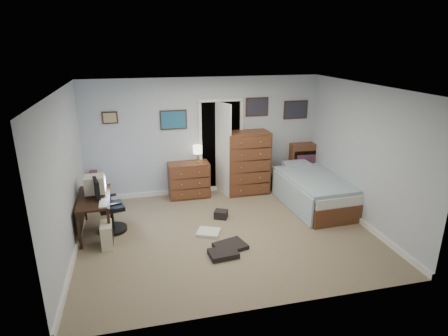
# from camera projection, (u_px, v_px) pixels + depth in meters

# --- Properties ---
(floor) EXTENTS (5.00, 4.00, 0.02)m
(floor) POSITION_uv_depth(u_px,v_px,m) (227.00, 233.00, 6.54)
(floor) COLOR #86765C
(floor) RESTS_ON ground
(computer_desk) EXTENTS (0.57, 1.17, 0.67)m
(computer_desk) POSITION_uv_depth(u_px,v_px,m) (90.00, 205.00, 6.41)
(computer_desk) COLOR black
(computer_desk) RESTS_ON floor
(crt_monitor) EXTENTS (0.36, 0.33, 0.32)m
(crt_monitor) POSITION_uv_depth(u_px,v_px,m) (95.00, 184.00, 6.47)
(crt_monitor) COLOR beige
(crt_monitor) RESTS_ON computer_desk
(keyboard) EXTENTS (0.15, 0.36, 0.02)m
(keyboard) POSITION_uv_depth(u_px,v_px,m) (103.00, 203.00, 6.09)
(keyboard) COLOR beige
(keyboard) RESTS_ON computer_desk
(pc_tower) EXTENTS (0.20, 0.38, 0.40)m
(pc_tower) POSITION_uv_depth(u_px,v_px,m) (107.00, 235.00, 6.06)
(pc_tower) COLOR beige
(pc_tower) RESTS_ON floor
(office_chair) EXTENTS (0.58, 0.58, 1.00)m
(office_chair) POSITION_uv_depth(u_px,v_px,m) (108.00, 211.00, 6.48)
(office_chair) COLOR black
(office_chair) RESTS_ON floor
(media_stack) EXTENTS (0.15, 0.15, 0.71)m
(media_stack) POSITION_uv_depth(u_px,v_px,m) (95.00, 187.00, 7.62)
(media_stack) COLOR maroon
(media_stack) RESTS_ON floor
(low_dresser) EXTENTS (0.86, 0.45, 0.76)m
(low_dresser) POSITION_uv_depth(u_px,v_px,m) (189.00, 180.00, 7.97)
(low_dresser) COLOR brown
(low_dresser) RESTS_ON floor
(table_lamp) EXTENTS (0.19, 0.19, 0.37)m
(table_lamp) POSITION_uv_depth(u_px,v_px,m) (198.00, 150.00, 7.80)
(table_lamp) COLOR gold
(table_lamp) RESTS_ON low_dresser
(doorway) EXTENTS (0.96, 1.12, 2.05)m
(doorway) POSITION_uv_depth(u_px,v_px,m) (218.00, 144.00, 8.39)
(doorway) COLOR black
(doorway) RESTS_ON floor
(tall_dresser) EXTENTS (0.95, 0.59, 1.37)m
(tall_dresser) POSITION_uv_depth(u_px,v_px,m) (247.00, 163.00, 8.13)
(tall_dresser) COLOR brown
(tall_dresser) RESTS_ON floor
(headboard_bookcase) EXTENTS (1.11, 0.32, 0.99)m
(headboard_bookcase) POSITION_uv_depth(u_px,v_px,m) (313.00, 163.00, 8.64)
(headboard_bookcase) COLOR brown
(headboard_bookcase) RESTS_ON floor
(bed) EXTENTS (1.19, 2.09, 0.67)m
(bed) POSITION_uv_depth(u_px,v_px,m) (312.00, 190.00, 7.60)
(bed) COLOR brown
(bed) RESTS_ON floor
(wall_posters) EXTENTS (4.38, 0.04, 0.60)m
(wall_posters) POSITION_uv_depth(u_px,v_px,m) (231.00, 113.00, 7.93)
(wall_posters) COLOR #331E11
(wall_posters) RESTS_ON floor
(floor_clutter) EXTENTS (0.78, 1.63, 0.15)m
(floor_clutter) POSITION_uv_depth(u_px,v_px,m) (222.00, 239.00, 6.25)
(floor_clutter) COLOR silver
(floor_clutter) RESTS_ON floor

